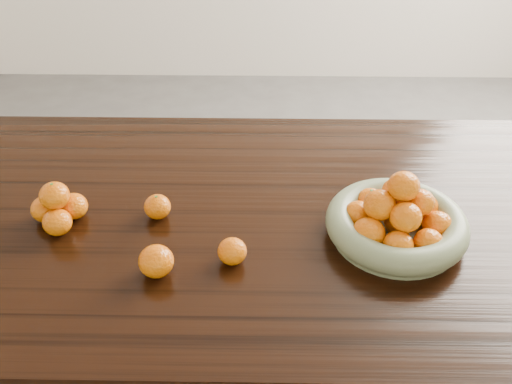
{
  "coord_description": "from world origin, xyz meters",
  "views": [
    {
      "loc": [
        0.02,
        -1.14,
        1.63
      ],
      "look_at": [
        -0.0,
        -0.02,
        0.83
      ],
      "focal_mm": 40.0,
      "sensor_mm": 36.0,
      "label": 1
    }
  ],
  "objects_px": {
    "orange_pyramid": "(58,208)",
    "loose_orange_0": "(157,207)",
    "dining_table": "(257,240)",
    "fruit_bowl": "(397,221)"
  },
  "relations": [
    {
      "from": "orange_pyramid",
      "to": "loose_orange_0",
      "type": "bearing_deg",
      "value": 6.95
    },
    {
      "from": "dining_table",
      "to": "orange_pyramid",
      "type": "height_order",
      "value": "orange_pyramid"
    },
    {
      "from": "orange_pyramid",
      "to": "loose_orange_0",
      "type": "distance_m",
      "value": 0.24
    },
    {
      "from": "dining_table",
      "to": "loose_orange_0",
      "type": "distance_m",
      "value": 0.28
    },
    {
      "from": "orange_pyramid",
      "to": "loose_orange_0",
      "type": "height_order",
      "value": "orange_pyramid"
    },
    {
      "from": "dining_table",
      "to": "fruit_bowl",
      "type": "relative_size",
      "value": 5.99
    },
    {
      "from": "fruit_bowl",
      "to": "orange_pyramid",
      "type": "relative_size",
      "value": 2.46
    },
    {
      "from": "dining_table",
      "to": "orange_pyramid",
      "type": "bearing_deg",
      "value": -174.44
    },
    {
      "from": "dining_table",
      "to": "loose_orange_0",
      "type": "relative_size",
      "value": 30.19
    },
    {
      "from": "dining_table",
      "to": "fruit_bowl",
      "type": "height_order",
      "value": "fruit_bowl"
    }
  ]
}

